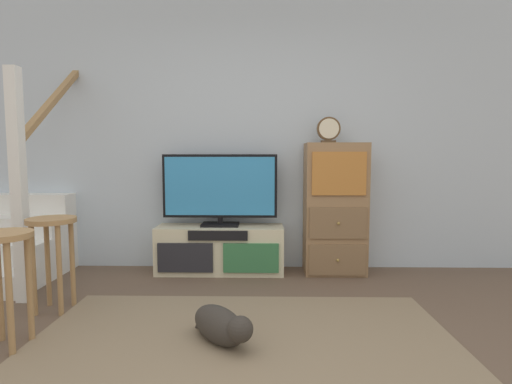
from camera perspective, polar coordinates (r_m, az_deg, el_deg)
back_wall at (r=4.00m, az=-0.65°, el=8.34°), size 6.40×0.12×2.70m
area_rug at (r=2.41m, az=-2.02°, el=-22.54°), size 2.60×1.80×0.01m
media_console at (r=3.85m, az=-5.26°, el=-8.36°), size 1.23×0.38×0.46m
television at (r=3.78m, az=-5.30°, el=0.59°), size 1.10×0.22×0.69m
side_cabinet at (r=3.83m, az=11.48°, el=-2.44°), size 0.58×0.38×1.26m
desk_clock at (r=3.78m, az=10.57°, el=8.91°), size 0.22×0.08×0.24m
staircase at (r=4.48m, az=-30.82°, el=-5.32°), size 1.00×1.36×2.20m
bar_stool_near at (r=2.73m, az=-33.11°, el=-8.60°), size 0.34×0.34×0.69m
bar_stool_far at (r=3.21m, az=-27.65°, el=-6.44°), size 0.34×0.34×0.69m
dog at (r=2.48m, az=-5.05°, el=-18.87°), size 0.44×0.46×0.23m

